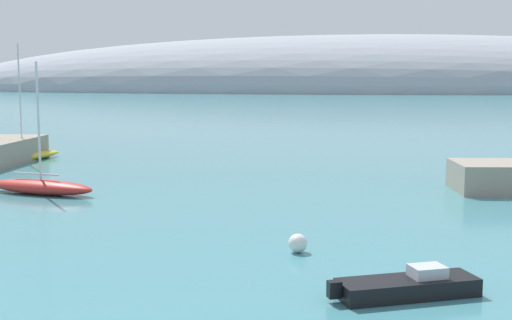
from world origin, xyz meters
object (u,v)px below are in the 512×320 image
object	(u,v)px
sailboat_red_near_shore	(41,186)
mooring_buoy_white	(298,243)
motorboat_black_outer	(408,286)
sailboat_yellow_mid_mooring	(23,156)

from	to	relation	value
sailboat_red_near_shore	mooring_buoy_white	bearing A→B (deg)	-21.80
motorboat_black_outer	mooring_buoy_white	xyz separation A→B (m)	(-4.07, 5.32, 0.05)
motorboat_black_outer	sailboat_yellow_mid_mooring	bearing A→B (deg)	110.87
mooring_buoy_white	sailboat_red_near_shore	bearing A→B (deg)	144.13
motorboat_black_outer	mooring_buoy_white	world-z (taller)	motorboat_black_outer
sailboat_red_near_shore	mooring_buoy_white	world-z (taller)	sailboat_red_near_shore
mooring_buoy_white	motorboat_black_outer	bearing A→B (deg)	-52.56
sailboat_red_near_shore	sailboat_yellow_mid_mooring	xyz separation A→B (m)	(-8.21, 14.86, -0.06)
sailboat_yellow_mid_mooring	mooring_buoy_white	distance (m)	36.85
sailboat_red_near_shore	mooring_buoy_white	size ratio (longest dim) A/B	10.17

